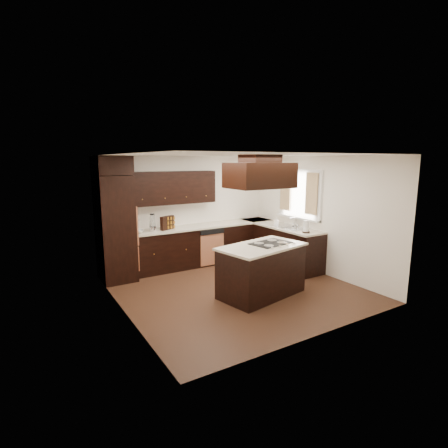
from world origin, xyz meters
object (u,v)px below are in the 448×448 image
(range_hood, at_px, (260,175))
(oven_column, at_px, (115,229))
(spice_rack, at_px, (167,223))
(island, at_px, (261,271))

(range_hood, bearing_deg, oven_column, 129.74)
(oven_column, height_order, spice_rack, oven_column)
(range_hood, xyz_separation_m, spice_rack, (-0.75, 2.30, -1.09))
(island, relative_size, spice_rack, 4.24)
(oven_column, relative_size, range_hood, 2.02)
(oven_column, bearing_deg, island, -47.52)
(oven_column, distance_m, range_hood, 3.13)
(island, xyz_separation_m, spice_rack, (-0.88, 2.23, 0.63))
(island, distance_m, spice_rack, 2.48)
(range_hood, bearing_deg, island, 27.07)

